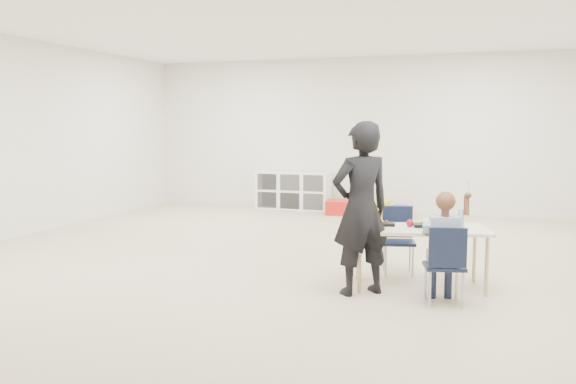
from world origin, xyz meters
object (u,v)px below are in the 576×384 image
(cubby_shelf, at_px, (293,191))
(adult, at_px, (361,209))
(chair_near, at_px, (444,265))
(child, at_px, (445,242))
(table, at_px, (419,257))

(cubby_shelf, xyz_separation_m, adult, (2.41, -5.28, 0.46))
(chair_near, height_order, cubby_shelf, chair_near)
(chair_near, height_order, child, child)
(adult, bearing_deg, cubby_shelf, -107.37)
(chair_near, relative_size, cubby_shelf, 0.50)
(table, relative_size, cubby_shelf, 1.00)
(child, height_order, adult, adult)
(chair_near, xyz_separation_m, child, (0.00, 0.00, 0.20))
(child, bearing_deg, cubby_shelf, 106.87)
(table, relative_size, chair_near, 1.98)
(table, distance_m, cubby_shelf, 5.67)
(table, height_order, child, child)
(chair_near, distance_m, cubby_shelf, 6.23)
(cubby_shelf, distance_m, adult, 5.82)
(table, distance_m, chair_near, 0.56)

